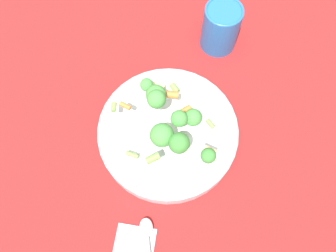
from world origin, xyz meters
TOP-DOWN VIEW (x-y plane):
  - ground_plane at (0.00, 0.00)m, footprint 3.00×3.00m
  - bowl at (0.00, 0.00)m, footprint 0.29×0.29m
  - pasta_salad at (0.00, -0.00)m, footprint 0.18×0.22m
  - cup at (0.23, 0.14)m, footprint 0.09×0.09m
  - spoon at (-0.15, -0.17)m, footprint 0.09×0.16m

SIDE VIEW (x-z plane):
  - ground_plane at x=0.00m, z-range 0.00..0.00m
  - spoon at x=-0.15m, z-range 0.01..0.02m
  - bowl at x=0.00m, z-range 0.00..0.05m
  - cup at x=0.23m, z-range 0.00..0.12m
  - pasta_salad at x=0.00m, z-range 0.05..0.14m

